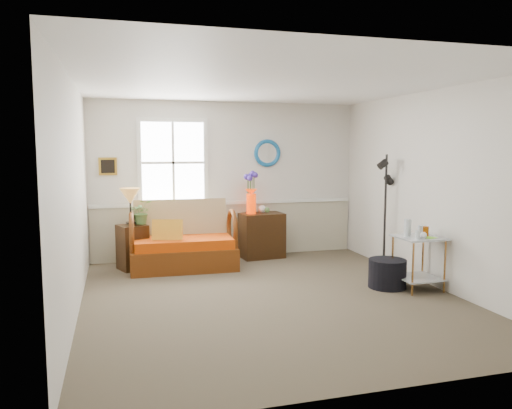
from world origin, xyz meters
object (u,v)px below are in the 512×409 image
object	(u,v)px
lamp_stand	(133,247)
floor_lamp	(385,212)
cabinet	(262,235)
ottoman	(387,273)
side_table	(418,263)
loveseat	(183,235)

from	to	relation	value
lamp_stand	floor_lamp	xyz separation A→B (m)	(3.69, -1.01, 0.53)
cabinet	ottoman	bearing A→B (deg)	-69.20
floor_lamp	ottoman	size ratio (longest dim) A/B	3.55
lamp_stand	ottoman	distance (m)	3.75
lamp_stand	side_table	world-z (taller)	side_table
side_table	cabinet	bearing A→B (deg)	120.70
ottoman	floor_lamp	bearing A→B (deg)	62.46
loveseat	floor_lamp	xyz separation A→B (m)	(2.94, -0.85, 0.36)
lamp_stand	cabinet	xyz separation A→B (m)	(2.12, 0.26, 0.04)
loveseat	floor_lamp	size ratio (longest dim) A/B	0.91
cabinet	side_table	xyz separation A→B (m)	(1.42, -2.39, -0.03)
cabinet	side_table	distance (m)	2.78
loveseat	lamp_stand	size ratio (longest dim) A/B	2.32
lamp_stand	side_table	size ratio (longest dim) A/B	0.97
loveseat	ottoman	bearing A→B (deg)	-34.24
loveseat	ottoman	size ratio (longest dim) A/B	3.22
cabinet	loveseat	bearing A→B (deg)	-168.36
floor_lamp	ottoman	bearing A→B (deg)	-118.03
lamp_stand	floor_lamp	bearing A→B (deg)	-15.33
cabinet	side_table	bearing A→B (deg)	-64.64
loveseat	side_table	world-z (taller)	loveseat
loveseat	cabinet	bearing A→B (deg)	18.75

